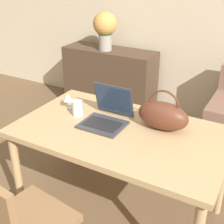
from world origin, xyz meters
name	(u,v)px	position (x,y,z in m)	size (l,w,h in m)	color
wall_back	(217,5)	(0.00, 2.67, 1.35)	(10.00, 0.06, 2.70)	beige
dining_table	(121,140)	(-0.14, 0.77, 0.66)	(1.45, 0.86, 0.74)	tan
chair	(16,224)	(-0.34, -0.06, 0.51)	(0.49, 0.49, 0.90)	olive
sideboard	(110,80)	(-1.13, 2.35, 0.40)	(1.16, 0.40, 0.80)	#4C3828
laptop	(108,113)	(-0.28, 0.83, 0.81)	(0.30, 0.32, 0.26)	#38383D
drinking_glass	(78,108)	(-0.53, 0.81, 0.80)	(0.08, 0.08, 0.11)	silver
wine_glass	(68,98)	(-0.66, 0.88, 0.82)	(0.07, 0.07, 0.12)	silver
handbag	(163,115)	(0.10, 0.92, 0.84)	(0.36, 0.17, 0.29)	#592D1E
flower_vase	(105,27)	(-1.16, 2.29, 1.07)	(0.28, 0.28, 0.45)	#9E998E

